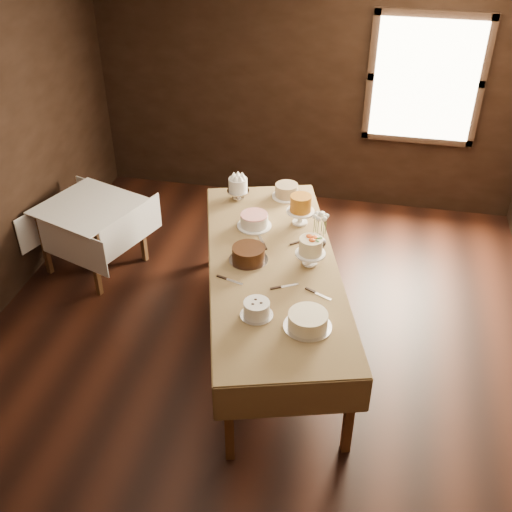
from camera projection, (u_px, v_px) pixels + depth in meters
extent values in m
cube|color=black|center=(251.00, 357.00, 5.49)|extent=(5.00, 6.00, 0.01)
cube|color=beige|center=(249.00, 32.00, 3.89)|extent=(5.00, 6.00, 0.01)
cube|color=black|center=(307.00, 88.00, 7.10)|extent=(5.00, 0.02, 2.80)
cube|color=#FFEABF|center=(425.00, 81.00, 6.72)|extent=(1.10, 0.05, 1.30)
cube|color=#4D311D|center=(229.00, 421.00, 4.40)|extent=(0.08, 0.08, 0.77)
cube|color=#4D311D|center=(219.00, 231.00, 6.47)|extent=(0.08, 0.08, 0.77)
cube|color=#4D311D|center=(349.00, 414.00, 4.45)|extent=(0.08, 0.08, 0.77)
cube|color=#4D311D|center=(301.00, 228.00, 6.53)|extent=(0.08, 0.08, 0.77)
cube|color=#4D311D|center=(273.00, 267.00, 5.22)|extent=(1.71, 2.84, 0.04)
cube|color=#A28458|center=(273.00, 264.00, 5.21)|extent=(1.78, 2.91, 0.01)
cube|color=#4D311D|center=(45.00, 245.00, 6.34)|extent=(0.06, 0.06, 0.69)
cube|color=#4D311D|center=(93.00, 215.00, 6.83)|extent=(0.06, 0.06, 0.69)
cube|color=#4D311D|center=(95.00, 266.00, 6.03)|extent=(0.06, 0.06, 0.69)
cube|color=#4D311D|center=(142.00, 233.00, 6.53)|extent=(0.06, 0.06, 0.69)
cube|color=#4D311D|center=(89.00, 208.00, 6.22)|extent=(1.03, 1.03, 0.04)
cube|color=white|center=(88.00, 206.00, 6.21)|extent=(1.13, 1.13, 0.01)
cylinder|color=silver|center=(238.00, 194.00, 6.08)|extent=(0.22, 0.22, 0.11)
cylinder|color=white|center=(238.00, 184.00, 6.01)|extent=(0.22, 0.22, 0.13)
cylinder|color=white|center=(286.00, 196.00, 6.15)|extent=(0.28, 0.28, 0.01)
cylinder|color=tan|center=(287.00, 190.00, 6.11)|extent=(0.23, 0.23, 0.12)
cylinder|color=white|center=(254.00, 226.00, 5.69)|extent=(0.32, 0.32, 0.01)
cylinder|color=white|center=(254.00, 220.00, 5.65)|extent=(0.36, 0.36, 0.11)
cylinder|color=white|center=(300.00, 216.00, 5.70)|extent=(0.26, 0.26, 0.15)
cylinder|color=#BE721B|center=(301.00, 202.00, 5.61)|extent=(0.22, 0.22, 0.15)
cylinder|color=silver|center=(249.00, 260.00, 5.24)|extent=(0.34, 0.34, 0.01)
cylinder|color=#3C1E0C|center=(248.00, 253.00, 5.20)|extent=(0.36, 0.36, 0.12)
cylinder|color=white|center=(310.00, 258.00, 5.17)|extent=(0.25, 0.25, 0.12)
cylinder|color=#F6E7B8|center=(311.00, 245.00, 5.09)|extent=(0.26, 0.26, 0.14)
cylinder|color=silver|center=(257.00, 315.00, 4.64)|extent=(0.25, 0.25, 0.01)
cylinder|color=white|center=(257.00, 309.00, 4.60)|extent=(0.22, 0.22, 0.12)
cylinder|color=silver|center=(307.00, 326.00, 4.54)|extent=(0.36, 0.36, 0.01)
cylinder|color=#F7E9BF|center=(308.00, 320.00, 4.50)|extent=(0.30, 0.30, 0.11)
cube|color=silver|center=(290.00, 285.00, 4.95)|extent=(0.22, 0.14, 0.01)
cube|color=silver|center=(323.00, 296.00, 4.83)|extent=(0.23, 0.13, 0.01)
cube|color=silver|center=(261.00, 240.00, 5.50)|extent=(0.13, 0.23, 0.01)
cube|color=silver|center=(306.00, 240.00, 5.49)|extent=(0.20, 0.17, 0.01)
cube|color=silver|center=(234.00, 282.00, 4.99)|extent=(0.24, 0.09, 0.01)
imported|color=#2D2823|center=(319.00, 241.00, 5.37)|extent=(0.18, 0.18, 0.13)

